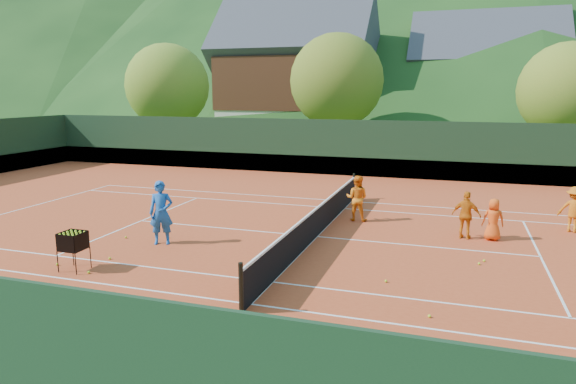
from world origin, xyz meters
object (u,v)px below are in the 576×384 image
(chalet_left, at_px, (296,78))
(tennis_net, at_px, (317,221))
(student_c, at_px, (493,219))
(student_a, at_px, (357,198))
(student_b, at_px, (466,215))
(coach, at_px, (161,213))
(student_d, at_px, (574,209))
(ball_hopper, at_px, (73,242))
(chalet_mid, at_px, (484,85))

(chalet_left, bearing_deg, tennis_net, -71.57)
(student_c, xyz_separation_m, chalet_left, (-15.21, 28.68, 4.98))
(student_a, height_order, chalet_left, chalet_left)
(student_b, relative_size, student_c, 1.15)
(coach, relative_size, student_d, 1.28)
(student_d, distance_m, tennis_net, 8.36)
(ball_hopper, relative_size, chalet_left, 0.07)
(tennis_net, bearing_deg, student_b, 15.52)
(tennis_net, height_order, chalet_left, chalet_left)
(ball_hopper, bearing_deg, tennis_net, 43.80)
(coach, xyz_separation_m, chalet_left, (-5.80, 32.18, 4.67))
(student_c, relative_size, student_d, 0.87)
(coach, distance_m, student_a, 6.80)
(student_b, relative_size, ball_hopper, 1.49)
(student_c, bearing_deg, tennis_net, 9.92)
(student_a, distance_m, chalet_mid, 32.27)
(tennis_net, height_order, chalet_mid, chalet_mid)
(student_d, bearing_deg, tennis_net, 41.57)
(chalet_left, bearing_deg, coach, -79.78)
(chalet_left, distance_m, chalet_mid, 16.51)
(coach, height_order, student_a, coach)
(student_d, bearing_deg, chalet_mid, -67.20)
(chalet_mid, bearing_deg, student_c, -91.38)
(chalet_left, xyz_separation_m, chalet_mid, (16.00, 4.00, -0.66))
(coach, relative_size, chalet_left, 0.14)
(student_c, distance_m, ball_hopper, 12.03)
(student_a, height_order, student_d, student_a)
(student_d, xyz_separation_m, chalet_mid, (-1.74, 30.87, 4.22))
(ball_hopper, bearing_deg, chalet_mid, 74.08)
(coach, height_order, chalet_mid, chalet_mid)
(chalet_mid, bearing_deg, ball_hopper, -105.92)
(student_b, bearing_deg, student_d, -136.28)
(tennis_net, bearing_deg, student_d, 22.01)
(student_a, distance_m, ball_hopper, 9.39)
(coach, bearing_deg, tennis_net, 4.73)
(coach, distance_m, ball_hopper, 2.86)
(tennis_net, relative_size, chalet_mid, 0.95)
(tennis_net, relative_size, ball_hopper, 12.07)
(student_a, bearing_deg, chalet_mid, -96.73)
(coach, xyz_separation_m, chalet_mid, (10.20, 36.18, 4.01))
(coach, xyz_separation_m, ball_hopper, (-0.90, -2.71, -0.21))
(student_b, bearing_deg, chalet_left, -49.46)
(student_c, xyz_separation_m, ball_hopper, (-10.30, -6.20, 0.10))
(coach, distance_m, chalet_left, 33.03)
(chalet_left, height_order, chalet_mid, chalet_left)
(coach, distance_m, chalet_mid, 37.80)
(student_b, xyz_separation_m, chalet_mid, (1.57, 32.77, 4.23))
(ball_hopper, height_order, chalet_left, chalet_left)
(student_c, bearing_deg, coach, 16.13)
(coach, bearing_deg, chalet_left, 77.51)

